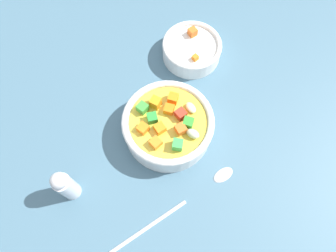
% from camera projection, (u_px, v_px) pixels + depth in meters
% --- Properties ---
extents(ground_plane, '(1.40, 1.40, 0.02)m').
position_uv_depth(ground_plane, '(168.00, 134.00, 0.58)').
color(ground_plane, '#42667A').
extents(soup_bowl_main, '(0.16, 0.16, 0.07)m').
position_uv_depth(soup_bowl_main, '(168.00, 125.00, 0.54)').
color(soup_bowl_main, white).
rests_on(soup_bowl_main, ground_plane).
extents(spoon, '(0.23, 0.08, 0.01)m').
position_uv_depth(spoon, '(188.00, 199.00, 0.52)').
color(spoon, silver).
rests_on(spoon, ground_plane).
extents(side_bowl_small, '(0.12, 0.12, 0.05)m').
position_uv_depth(side_bowl_small, '(192.00, 49.00, 0.62)').
color(side_bowl_small, white).
rests_on(side_bowl_small, ground_plane).
extents(pepper_shaker, '(0.03, 0.03, 0.09)m').
position_uv_depth(pepper_shaker, '(65.00, 185.00, 0.49)').
color(pepper_shaker, silver).
rests_on(pepper_shaker, ground_plane).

